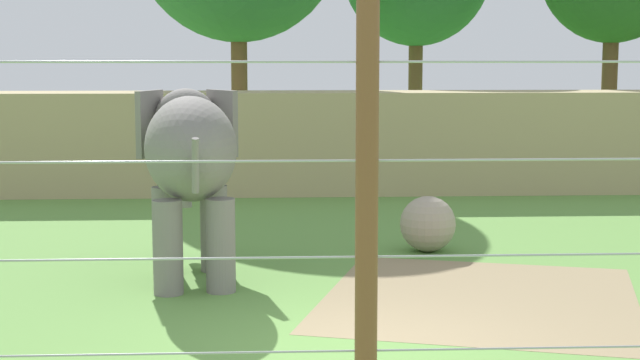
% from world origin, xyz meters
% --- Properties ---
extents(ground_plane, '(120.00, 120.00, 0.00)m').
position_xyz_m(ground_plane, '(0.00, 0.00, 0.00)').
color(ground_plane, '#609342').
extents(dirt_patch, '(5.22, 5.49, 0.01)m').
position_xyz_m(dirt_patch, '(1.81, 2.34, 0.00)').
color(dirt_patch, '#937F5B').
rests_on(dirt_patch, ground).
extents(embankment_wall, '(36.00, 1.80, 2.39)m').
position_xyz_m(embankment_wall, '(0.00, 12.59, 1.19)').
color(embankment_wall, tan).
rests_on(embankment_wall, ground).
extents(elephant, '(1.70, 3.68, 2.73)m').
position_xyz_m(elephant, '(-2.17, 3.77, 1.81)').
color(elephant, gray).
rests_on(elephant, ground).
extents(enrichment_ball, '(0.93, 0.93, 0.93)m').
position_xyz_m(enrichment_ball, '(1.60, 5.47, 0.46)').
color(enrichment_ball, tan).
rests_on(enrichment_ball, ground).
extents(cable_fence, '(8.01, 0.19, 4.19)m').
position_xyz_m(cable_fence, '(-0.06, -2.30, 2.10)').
color(cable_fence, brown).
rests_on(cable_fence, ground).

